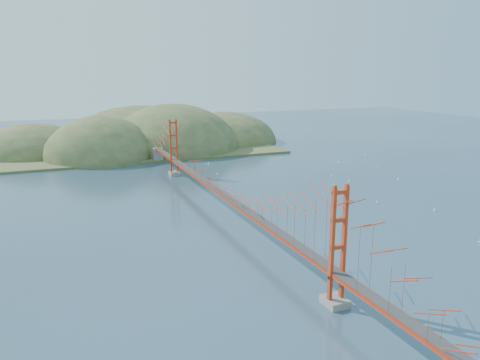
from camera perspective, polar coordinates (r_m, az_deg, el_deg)
name	(u,v)px	position (r m, az deg, el deg)	size (l,w,h in m)	color
ground	(224,215)	(71.33, -1.94, -4.31)	(320.00, 320.00, 0.00)	#2E465C
bridge	(223,170)	(69.69, -2.04, 1.23)	(2.20, 94.40, 12.00)	gray
far_headlands	(148,147)	(136.50, -11.14, 3.99)	(84.00, 58.00, 25.00)	olive
sailboat_0	(339,190)	(86.92, 11.96, -1.25)	(0.58, 0.60, 0.67)	white
sailboat_5	(398,179)	(99.48, 18.74, 0.16)	(0.51, 0.57, 0.64)	white
sailboat_15	(339,162)	(113.65, 11.96, 2.17)	(0.55, 0.62, 0.71)	white
sailboat_9	(376,167)	(109.53, 16.29, 1.50)	(0.62, 0.62, 0.65)	white
sailboat_4	(377,202)	(80.98, 16.33, -2.58)	(0.65, 0.65, 0.68)	white
sailboat_3	(217,174)	(98.67, -2.80, 0.76)	(0.54, 0.54, 0.56)	white
sailboat_8	(331,176)	(98.73, 11.09, 0.53)	(0.63, 0.63, 0.65)	white
sailboat_17	(366,155)	(124.68, 15.08, 2.97)	(0.51, 0.42, 0.60)	white
sailboat_13	(434,210)	(79.37, 22.60, -3.41)	(0.62, 0.62, 0.68)	white
sailboat_14	(349,180)	(95.18, 13.16, -0.05)	(0.51, 0.56, 0.63)	white
sailboat_12	(208,164)	(109.15, -3.89, 1.98)	(0.59, 0.48, 0.69)	white
sailboat_16	(334,185)	(91.15, 11.34, -0.54)	(0.65, 0.65, 0.69)	white
sailboat_7	(282,158)	(116.32, 5.10, 2.67)	(0.65, 0.65, 0.72)	white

